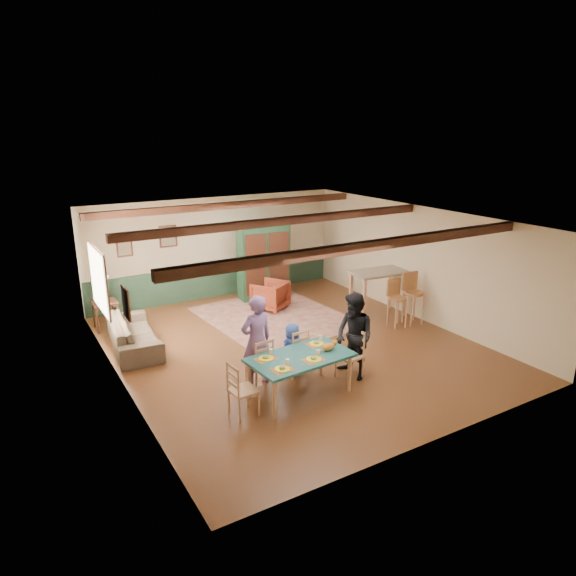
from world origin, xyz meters
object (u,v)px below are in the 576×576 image
person_man (256,341)px  counter_table (378,293)px  bar_stool_left (397,304)px  table_lamp (103,289)px  dining_table (300,376)px  dining_chair_far_right (295,351)px  dining_chair_end_left (243,389)px  bar_stool_right (414,299)px  dining_chair_far_left (259,362)px  dining_chair_end_right (350,355)px  armchair (270,295)px  armoire (263,260)px  sofa (134,334)px  end_table (106,315)px  cat (329,346)px  person_child (292,349)px  person_woman (354,336)px

person_man → counter_table: (4.19, 1.69, -0.28)m
bar_stool_left → table_lamp: bearing=154.5°
table_lamp → dining_table: bearing=-65.7°
dining_table → dining_chair_far_right: (0.33, 0.73, 0.10)m
dining_chair_end_left → bar_stool_right: bearing=-76.9°
dining_table → person_man: 0.99m
dining_chair_far_left → dining_chair_far_right: size_ratio=1.00×
dining_chair_end_right → bar_stool_right: 3.30m
dining_chair_far_right → person_man: (-0.78, 0.02, 0.38)m
armchair → bar_stool_left: bearing=96.0°
armoire → sofa: armoire is taller
dining_table → table_lamp: table_lamp is taller
person_man → end_table: bearing=-71.4°
cat → sofa: (-2.48, 3.52, -0.50)m
armchair → table_lamp: bearing=-41.2°
person_man → cat: size_ratio=4.79×
person_man → person_child: 0.85m
armoire → bar_stool_right: (2.08, -3.53, -0.44)m
dining_chair_far_right → dining_chair_end_left: bearing=24.9°
person_woman → bar_stool_left: 2.85m
person_woman → cat: bearing=-81.9°
dining_chair_end_right → table_lamp: size_ratio=1.55×
dining_chair_end_right → armoire: bearing=165.7°
person_man → bar_stool_right: size_ratio=1.37×
sofa → armoire: bearing=-62.5°
dining_chair_far_left → bar_stool_right: size_ratio=0.76×
dining_chair_end_right → person_woman: 0.35m
dining_chair_end_left → armchair: size_ratio=1.17×
dining_chair_end_left → end_table: (-1.09, 4.97, -0.14)m
person_woman → armoire: (0.78, 4.98, 0.25)m
person_child → table_lamp: (-2.53, 4.08, 0.46)m
dining_table → bar_stool_right: bar_stool_right is taller
dining_chair_far_left → bar_stool_right: bearing=-173.3°
person_woman → table_lamp: size_ratio=2.70×
armoire → dining_chair_end_right: bearing=-94.7°
dining_chair_far_left → dining_chair_far_right: (0.77, 0.06, 0.00)m
armchair → table_lamp: table_lamp is taller
person_child → end_table: size_ratio=1.50×
end_table → counter_table: 6.43m
dining_chair_far_right → armoire: size_ratio=0.44×
armchair → end_table: 3.96m
dining_chair_end_right → person_woman: size_ratio=0.58×
dining_chair_end_right → person_woman: (0.10, 0.01, 0.34)m
dining_chair_end_right → end_table: dining_chair_end_right is taller
person_man → bar_stool_left: bearing=-172.6°
counter_table → cat: bearing=-142.1°
table_lamp → counter_table: (5.94, -2.45, -0.39)m
dining_chair_far_right → bar_stool_left: size_ratio=0.83×
bar_stool_left → person_man: bearing=-164.2°
dining_chair_far_left → bar_stool_right: bar_stool_right is taller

